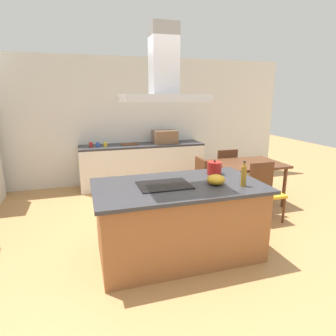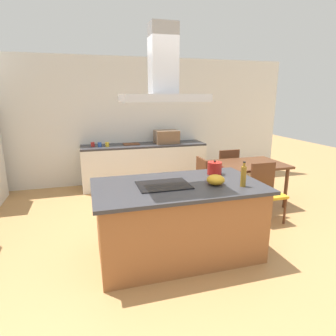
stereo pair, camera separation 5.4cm
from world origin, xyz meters
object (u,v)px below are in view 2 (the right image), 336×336
object	(u,v)px
countertop_microwave	(167,137)
chair_facing_island	(266,188)
tea_kettle	(215,168)
cooktop	(164,185)
coffee_mug_blue	(100,145)
dining_table	(244,168)
cutting_board	(131,144)
range_hood	(163,77)
coffee_mug_yellow	(107,144)
chair_facing_back_wall	(226,168)
olive_oil_bottle	(243,176)
chair_at_left_end	(196,181)
coffee_mug_red	(93,144)
mixing_bowl	(216,180)

from	to	relation	value
countertop_microwave	chair_facing_island	size ratio (longest dim) A/B	0.56
tea_kettle	chair_facing_island	xyz separation A→B (m)	(1.04, 0.31, -0.47)
cooktop	coffee_mug_blue	xyz separation A→B (m)	(-0.57, 2.83, 0.04)
cooktop	dining_table	world-z (taller)	cooktop
cooktop	cutting_board	distance (m)	2.93
range_hood	tea_kettle	bearing A→B (deg)	20.22
coffee_mug_yellow	chair_facing_back_wall	distance (m)	2.45
cooktop	range_hood	size ratio (longest dim) A/B	0.67
cutting_board	countertop_microwave	bearing A→B (deg)	-3.74
olive_oil_bottle	countertop_microwave	size ratio (longest dim) A/B	0.59
countertop_microwave	chair_at_left_end	distance (m)	1.70
chair_facing_back_wall	chair_at_left_end	xyz separation A→B (m)	(-0.92, -0.67, 0.00)
olive_oil_bottle	coffee_mug_red	bearing A→B (deg)	116.37
countertop_microwave	coffee_mug_red	size ratio (longest dim) A/B	5.56
cutting_board	cooktop	bearing A→B (deg)	-91.76
mixing_bowl	tea_kettle	bearing A→B (deg)	66.34
tea_kettle	dining_table	size ratio (longest dim) A/B	0.17
cooktop	coffee_mug_yellow	bearing A→B (deg)	98.54
dining_table	chair_facing_island	distance (m)	0.68
chair_facing_island	tea_kettle	bearing A→B (deg)	-163.27
chair_facing_back_wall	chair_at_left_end	distance (m)	1.13
mixing_bowl	chair_at_left_end	distance (m)	1.50
chair_facing_back_wall	chair_facing_island	bearing A→B (deg)	-90.00
coffee_mug_blue	range_hood	xyz separation A→B (m)	(0.57, -2.83, 1.16)
coffee_mug_blue	chair_facing_back_wall	size ratio (longest dim) A/B	0.10
chair_facing_island	chair_facing_back_wall	bearing A→B (deg)	90.00
cooktop	coffee_mug_blue	bearing A→B (deg)	101.42
tea_kettle	chair_facing_island	bearing A→B (deg)	16.73
cutting_board	chair_facing_island	xyz separation A→B (m)	(1.73, -2.33, -0.40)
cooktop	dining_table	bearing A→B (deg)	34.77
tea_kettle	dining_table	bearing A→B (deg)	43.15
olive_oil_bottle	dining_table	bearing A→B (deg)	58.32
olive_oil_bottle	chair_facing_back_wall	size ratio (longest dim) A/B	0.33
coffee_mug_yellow	chair_at_left_end	world-z (taller)	coffee_mug_yellow
coffee_mug_red	range_hood	size ratio (longest dim) A/B	0.10
coffee_mug_red	cutting_board	xyz separation A→B (m)	(0.80, 0.04, -0.04)
tea_kettle	cutting_board	bearing A→B (deg)	104.62
coffee_mug_blue	coffee_mug_yellow	size ratio (longest dim) A/B	1.00
coffee_mug_blue	chair_facing_island	xyz separation A→B (m)	(2.40, -2.23, -0.44)
dining_table	range_hood	bearing A→B (deg)	-145.23
coffee_mug_blue	chair_facing_island	world-z (taller)	coffee_mug_blue
cooktop	olive_oil_bottle	distance (m)	0.92
coffee_mug_blue	chair_at_left_end	size ratio (longest dim) A/B	0.10
chair_facing_back_wall	chair_at_left_end	world-z (taller)	same
tea_kettle	range_hood	xyz separation A→B (m)	(-0.78, -0.29, 1.12)
dining_table	chair_facing_back_wall	distance (m)	0.68
coffee_mug_blue	dining_table	size ratio (longest dim) A/B	0.06
countertop_microwave	chair_at_left_end	size ratio (longest dim) A/B	0.56
olive_oil_bottle	cutting_board	bearing A→B (deg)	103.63
cutting_board	mixing_bowl	bearing A→B (deg)	-80.62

